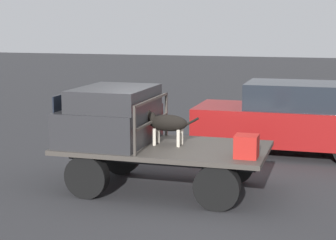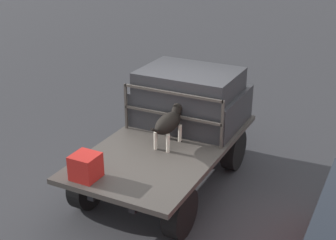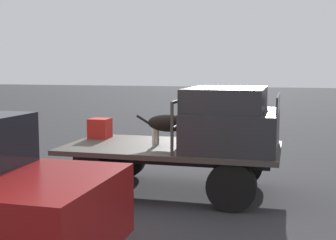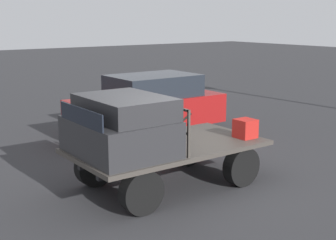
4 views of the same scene
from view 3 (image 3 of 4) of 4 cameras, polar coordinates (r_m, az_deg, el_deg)
ground_plane at (r=8.05m, az=0.47°, el=-8.72°), size 80.00×80.00×0.00m
flatbed_truck at (r=7.92m, az=0.48°, el=-4.73°), size 3.57×1.92×0.80m
truck_cab at (r=7.63m, az=7.65°, el=0.03°), size 1.44×1.80×0.99m
truck_headboard at (r=7.75m, az=2.09°, el=0.72°), size 0.04×1.80×0.81m
dog at (r=7.74m, az=0.62°, el=-0.30°), size 1.12×0.29×0.67m
cargo_crate at (r=8.78m, az=-8.30°, el=-1.00°), size 0.36×0.36×0.36m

